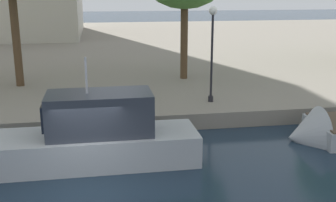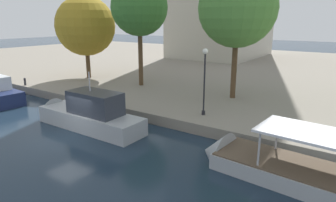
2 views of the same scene
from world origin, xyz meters
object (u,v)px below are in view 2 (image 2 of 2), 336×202
mooring_bollard_0 (25,81)px  tree_3 (137,7)px  lamp_post (205,74)px  tree_4 (88,26)px  tour_boat_3 (306,178)px  tree_2 (240,11)px  motor_yacht_2 (86,116)px

mooring_bollard_0 → tree_3: 14.45m
lamp_post → tree_4: size_ratio=0.51×
tour_boat_3 → tree_3: 22.72m
tree_3 → tree_4: size_ratio=1.14×
tree_2 → tree_3: size_ratio=1.01×
mooring_bollard_0 → tree_3: tree_3 is taller
motor_yacht_2 → tree_3: (-3.71, 10.55, 7.97)m
tour_boat_3 → tree_3: (-18.54, 10.01, 8.50)m
motor_yacht_2 → tree_2: bearing=-121.4°
lamp_post → tree_3: (-10.57, 5.30, 5.01)m
tree_2 → tour_boat_3: bearing=-53.3°
mooring_bollard_0 → tree_3: bearing=34.6°
tree_4 → lamp_post: bearing=-16.7°
mooring_bollard_0 → motor_yacht_2: bearing=-14.5°
lamp_post → tree_3: tree_3 is taller
tour_boat_3 → tree_4: bearing=-16.9°
tour_boat_3 → lamp_post: size_ratio=2.55×
motor_yacht_2 → tree_2: 15.14m
motor_yacht_2 → lamp_post: lamp_post is taller
tree_3 → tree_4: 7.98m
tour_boat_3 → tree_4: (-26.28, 10.21, 6.58)m
motor_yacht_2 → tour_boat_3: 14.85m
mooring_bollard_0 → lamp_post: lamp_post is taller
tree_4 → mooring_bollard_0: bearing=-108.2°
tour_boat_3 → tree_2: (-8.00, 10.72, 8.02)m
tree_2 → tree_4: 18.35m
tour_boat_3 → mooring_bollard_0: tour_boat_3 is taller
tree_4 → tour_boat_3: bearing=-21.2°
mooring_bollard_0 → tree_2: size_ratio=0.07×
motor_yacht_2 → mooring_bollard_0: bearing=-14.6°
mooring_bollard_0 → tree_3: (10.10, 6.98, 7.61)m
mooring_bollard_0 → tree_4: 9.46m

